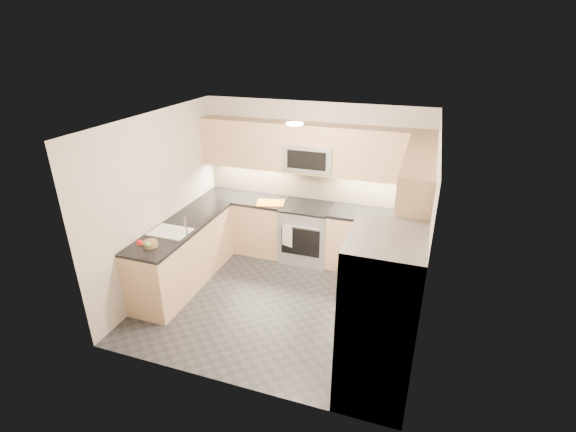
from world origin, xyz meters
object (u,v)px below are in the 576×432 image
at_px(gas_range, 306,233).
at_px(microwave, 310,157).
at_px(utensil_bowl, 415,215).
at_px(refrigerator, 379,318).
at_px(cutting_board, 271,203).
at_px(fruit_basket, 150,244).

bearing_deg(gas_range, microwave, 90.00).
distance_m(gas_range, utensil_bowl, 1.73).
bearing_deg(refrigerator, cutting_board, 131.04).
height_order(microwave, fruit_basket, microwave).
xyz_separation_m(cutting_board, fruit_basket, (-0.93, -1.85, 0.03)).
xyz_separation_m(refrigerator, fruit_basket, (-2.96, 0.48, 0.07)).
bearing_deg(utensil_bowl, cutting_board, -178.36).
distance_m(refrigerator, cutting_board, 3.09).
relative_size(refrigerator, utensil_bowl, 6.40).
height_order(cutting_board, fruit_basket, fruit_basket).
bearing_deg(utensil_bowl, fruit_basket, -148.72).
bearing_deg(gas_range, refrigerator, -59.12).
xyz_separation_m(refrigerator, cutting_board, (-2.03, 2.33, 0.05)).
relative_size(microwave, utensil_bowl, 2.70).
bearing_deg(gas_range, fruit_basket, -127.82).
height_order(microwave, cutting_board, microwave).
bearing_deg(cutting_board, microwave, 21.00).
bearing_deg(gas_range, utensil_bowl, -1.15).
distance_m(refrigerator, utensil_bowl, 2.40).
height_order(refrigerator, cutting_board, refrigerator).
relative_size(gas_range, microwave, 1.20).
distance_m(gas_range, microwave, 1.25).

